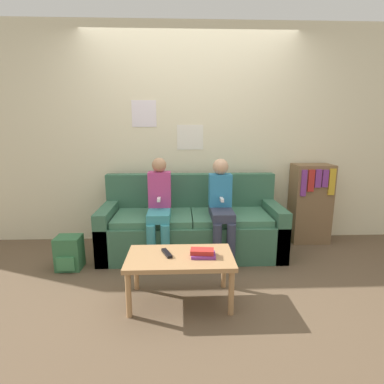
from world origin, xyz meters
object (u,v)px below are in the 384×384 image
(person_right, at_px, (221,204))
(couch, at_px, (192,227))
(tv_remote, at_px, (167,253))
(backpack, at_px, (69,253))
(coffee_table, at_px, (180,262))
(bookshelf, at_px, (310,203))
(person_left, at_px, (159,205))

(person_right, bearing_deg, couch, 148.82)
(tv_remote, bearing_deg, backpack, 128.61)
(tv_remote, bearing_deg, coffee_table, -36.23)
(coffee_table, bearing_deg, couch, 82.67)
(couch, xyz_separation_m, tv_remote, (-0.24, -0.98, 0.12))
(couch, relative_size, backpack, 5.88)
(backpack, bearing_deg, bookshelf, 13.63)
(person_left, bearing_deg, bookshelf, 14.07)
(couch, bearing_deg, tv_remote, -103.58)
(bookshelf, bearing_deg, coffee_table, -141.41)
(tv_remote, height_order, bookshelf, bookshelf)
(couch, distance_m, bookshelf, 1.52)
(couch, distance_m, coffee_table, 1.02)
(person_right, distance_m, bookshelf, 1.26)
(couch, xyz_separation_m, person_right, (0.31, -0.19, 0.32))
(coffee_table, relative_size, person_left, 0.78)
(couch, xyz_separation_m, coffee_table, (-0.13, -1.01, 0.06))
(person_left, bearing_deg, backpack, -167.27)
(person_right, xyz_separation_m, bookshelf, (1.17, 0.46, -0.12))
(person_right, bearing_deg, tv_remote, -124.50)
(person_right, bearing_deg, coffee_table, -118.06)
(tv_remote, relative_size, backpack, 0.51)
(coffee_table, distance_m, person_right, 0.97)
(person_left, distance_m, person_right, 0.66)
(person_right, distance_m, backpack, 1.63)
(tv_remote, bearing_deg, couch, 55.40)
(bookshelf, bearing_deg, tv_remote, -143.84)
(couch, height_order, coffee_table, couch)
(coffee_table, height_order, bookshelf, bookshelf)
(person_left, relative_size, bookshelf, 1.13)
(coffee_table, relative_size, tv_remote, 4.94)
(coffee_table, height_order, tv_remote, tv_remote)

